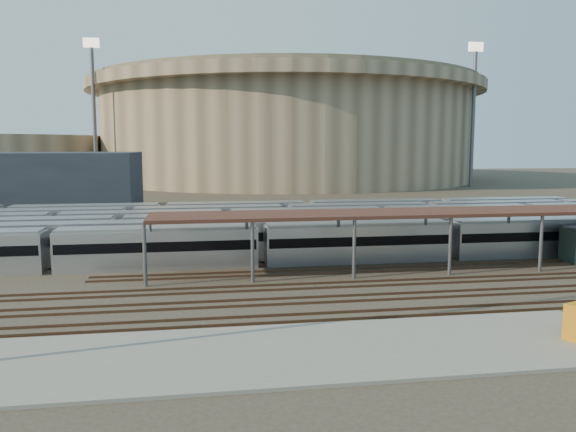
% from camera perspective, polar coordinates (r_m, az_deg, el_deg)
% --- Properties ---
extents(ground, '(420.00, 420.00, 0.00)m').
position_cam_1_polar(ground, '(45.18, -4.17, -7.14)').
color(ground, '#383026').
rests_on(ground, ground).
extents(apron, '(50.00, 9.00, 0.20)m').
position_cam_1_polar(apron, '(30.71, -11.26, -14.07)').
color(apron, gray).
rests_on(apron, ground).
extents(subway_trains, '(127.15, 23.90, 3.60)m').
position_cam_1_polar(subway_trains, '(62.96, -5.26, -1.40)').
color(subway_trains, silver).
rests_on(subway_trains, ground).
extents(inspection_shed, '(60.30, 6.00, 5.30)m').
position_cam_1_polar(inspection_shed, '(54.46, 19.11, 0.28)').
color(inspection_shed, '#56565B').
rests_on(inspection_shed, ground).
extents(empty_tracks, '(170.00, 9.62, 0.18)m').
position_cam_1_polar(empty_tracks, '(40.35, -3.54, -8.76)').
color(empty_tracks, '#4C3323').
rests_on(empty_tracks, ground).
extents(stadium, '(124.00, 124.00, 32.50)m').
position_cam_1_polar(stadium, '(185.93, -0.23, 8.82)').
color(stadium, gray).
rests_on(stadium, ground).
extents(secondary_arena, '(56.00, 56.00, 14.00)m').
position_cam_1_polar(secondary_arena, '(182.57, -27.19, 5.09)').
color(secondary_arena, gray).
rests_on(secondary_arena, ground).
extents(service_building, '(42.00, 20.00, 10.00)m').
position_cam_1_polar(service_building, '(103.65, -26.71, 3.01)').
color(service_building, '#1E232D').
rests_on(service_building, ground).
extents(floodlight_0, '(4.00, 1.00, 38.40)m').
position_cam_1_polar(floodlight_0, '(156.14, -19.11, 10.28)').
color(floodlight_0, '#56565B').
rests_on(floodlight_0, ground).
extents(floodlight_2, '(4.00, 1.00, 38.40)m').
position_cam_1_polar(floodlight_2, '(161.71, 18.32, 10.19)').
color(floodlight_2, '#56565B').
rests_on(floodlight_2, ground).
extents(floodlight_3, '(4.00, 1.00, 38.40)m').
position_cam_1_polar(floodlight_3, '(203.94, -11.04, 9.72)').
color(floodlight_3, '#56565B').
rests_on(floodlight_3, ground).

